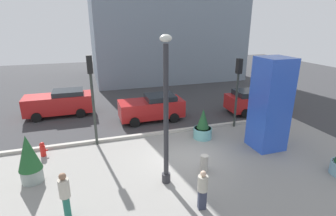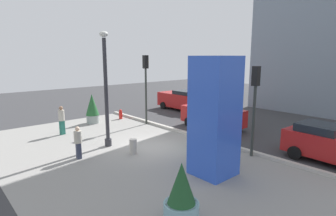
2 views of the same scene
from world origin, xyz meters
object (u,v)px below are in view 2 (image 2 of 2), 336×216
object	(u,v)px
car_far_lane	(213,115)
pedestrian_by_curb	(62,119)
traffic_light_corner	(146,79)
potted_plant_curbside	(198,134)
art_pillar_blue	(215,117)
potted_plant_by_pillar	(181,196)
fire_hydrant	(121,114)
potted_plant_near_left	(92,108)
concrete_bollard	(133,147)
lamp_post	(106,92)
car_curb_east	(331,144)
traffic_light_far_side	(255,96)
pedestrian_on_sidewalk	(78,141)
car_curb_west	(182,100)

from	to	relation	value
car_far_lane	pedestrian_by_curb	xyz separation A→B (m)	(-5.11, -8.25, 0.12)
car_far_lane	traffic_light_corner	bearing A→B (deg)	-144.49
potted_plant_curbside	art_pillar_blue	bearing A→B (deg)	-36.53
art_pillar_blue	potted_plant_curbside	distance (m)	3.79
potted_plant_by_pillar	fire_hydrant	xyz separation A→B (m)	(-12.74, 5.82, -0.43)
art_pillar_blue	traffic_light_corner	world-z (taller)	traffic_light_corner
art_pillar_blue	traffic_light_corner	size ratio (longest dim) A/B	0.99
pedestrian_by_curb	traffic_light_corner	bearing A→B (deg)	76.97
potted_plant_near_left	concrete_bollard	bearing A→B (deg)	-11.08
potted_plant_by_pillar	concrete_bollard	size ratio (longest dim) A/B	2.42
lamp_post	traffic_light_corner	bearing A→B (deg)	119.68
concrete_bollard	car_curb_east	xyz separation A→B (m)	(6.82, 6.14, 0.48)
traffic_light_corner	traffic_light_far_side	size ratio (longest dim) A/B	1.12
fire_hydrant	car_curb_east	size ratio (longest dim) A/B	0.18
potted_plant_by_pillar	pedestrian_on_sidewalk	xyz separation A→B (m)	(-6.82, -0.12, 0.06)
potted_plant_curbside	car_curb_east	xyz separation A→B (m)	(5.43, 2.98, 0.15)
traffic_light_corner	car_curb_east	world-z (taller)	traffic_light_corner
potted_plant_curbside	traffic_light_corner	size ratio (longest dim) A/B	0.36
traffic_light_far_side	car_far_lane	size ratio (longest dim) A/B	1.01
lamp_post	potted_plant_curbside	distance (m)	5.27
concrete_bollard	traffic_light_far_side	bearing A→B (deg)	45.54
lamp_post	traffic_light_far_side	bearing A→B (deg)	36.83
potted_plant_curbside	traffic_light_far_side	size ratio (longest dim) A/B	0.41
pedestrian_on_sidewalk	pedestrian_by_curb	bearing A→B (deg)	168.33
car_curb_west	pedestrian_by_curb	bearing A→B (deg)	-85.43
car_far_lane	pedestrian_on_sidewalk	xyz separation A→B (m)	(-0.54, -9.19, -0.02)
potted_plant_by_pillar	fire_hydrant	size ratio (longest dim) A/B	2.42
art_pillar_blue	pedestrian_by_curb	world-z (taller)	art_pillar_blue
pedestrian_on_sidewalk	pedestrian_by_curb	size ratio (longest dim) A/B	0.87
lamp_post	traffic_light_corner	world-z (taller)	lamp_post
car_far_lane	pedestrian_on_sidewalk	bearing A→B (deg)	-93.36
traffic_light_far_side	art_pillar_blue	bearing A→B (deg)	-88.67
potted_plant_near_left	traffic_light_corner	xyz separation A→B (m)	(2.78, 2.75, 2.16)
concrete_bollard	traffic_light_far_side	world-z (taller)	traffic_light_far_side
fire_hydrant	pedestrian_on_sidewalk	distance (m)	8.40
car_far_lane	car_curb_west	bearing A→B (deg)	154.43
traffic_light_far_side	car_far_lane	distance (m)	5.81
fire_hydrant	traffic_light_corner	distance (m)	3.93
fire_hydrant	concrete_bollard	distance (m)	7.97
potted_plant_by_pillar	car_far_lane	distance (m)	11.03
potted_plant_near_left	car_curb_west	bearing A→B (deg)	85.79
potted_plant_near_left	car_curb_west	distance (m)	8.38
potted_plant_curbside	fire_hydrant	bearing A→B (deg)	176.65
car_far_lane	pedestrian_on_sidewalk	size ratio (longest dim) A/B	2.74
art_pillar_blue	potted_plant_by_pillar	size ratio (longest dim) A/B	2.63
pedestrian_by_curb	car_far_lane	bearing A→B (deg)	58.23
potted_plant_curbside	fire_hydrant	world-z (taller)	potted_plant_curbside
lamp_post	pedestrian_on_sidewalk	bearing A→B (deg)	-69.58
potted_plant_near_left	car_curb_west	size ratio (longest dim) A/B	0.47
concrete_bollard	traffic_light_far_side	size ratio (longest dim) A/B	0.17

